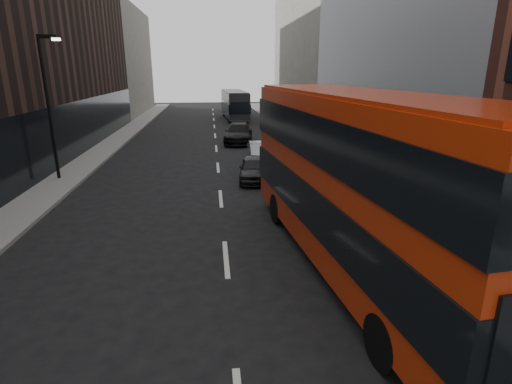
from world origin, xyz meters
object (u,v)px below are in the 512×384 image
object	(u,v)px
grey_bus	(235,104)
car_c	(239,133)
red_bus	(360,176)
street_lamp	(49,99)
car_a	(254,168)
car_b	(263,156)

from	to	relation	value
grey_bus	car_c	xyz separation A→B (m)	(-0.66, -15.72, -0.98)
red_bus	grey_bus	xyz separation A→B (m)	(-1.22, 37.04, -1.04)
grey_bus	street_lamp	bearing A→B (deg)	-115.16
street_lamp	red_bus	distance (m)	16.25
red_bus	grey_bus	distance (m)	37.07
red_bus	grey_bus	world-z (taller)	red_bus
grey_bus	car_a	size ratio (longest dim) A/B	2.75
red_bus	car_a	xyz separation A→B (m)	(-1.88, 9.96, -2.15)
street_lamp	car_a	xyz separation A→B (m)	(10.03, -1.00, -3.56)
car_b	car_c	xyz separation A→B (m)	(-0.83, 8.85, -0.00)
car_a	car_b	world-z (taller)	car_b
car_b	street_lamp	bearing A→B (deg)	-170.87
grey_bus	car_a	distance (m)	27.11
grey_bus	car_c	size ratio (longest dim) A/B	1.95
grey_bus	red_bus	bearing A→B (deg)	-90.98
red_bus	car_a	distance (m)	10.36
grey_bus	car_b	xyz separation A→B (m)	(0.17, -24.57, -0.97)
grey_bus	car_a	world-z (taller)	grey_bus
car_a	car_c	distance (m)	11.36
car_b	car_c	distance (m)	8.88
red_bus	street_lamp	bearing A→B (deg)	131.69
car_c	red_bus	bearing A→B (deg)	-78.03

